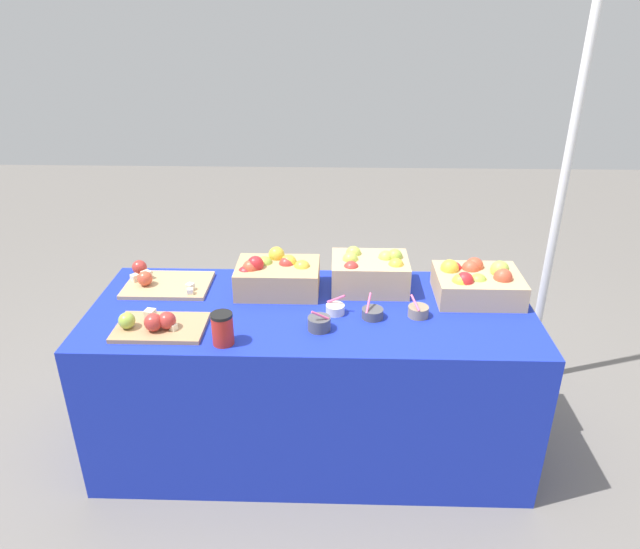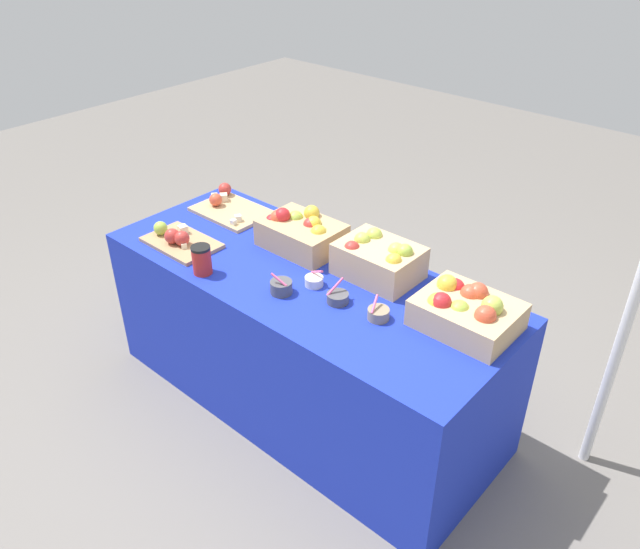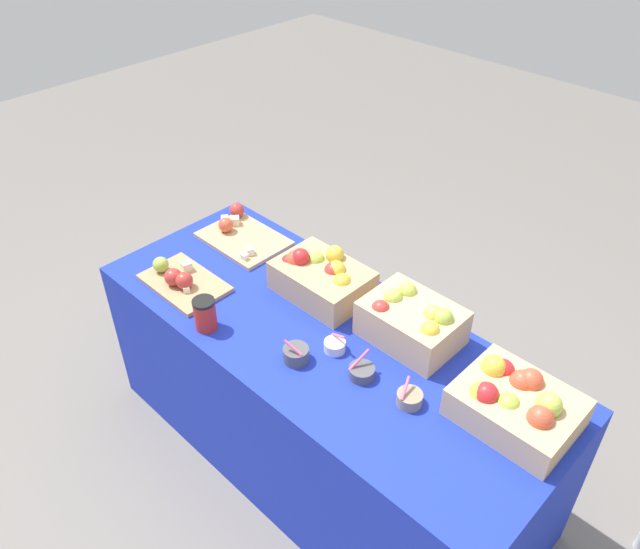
{
  "view_description": "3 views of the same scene",
  "coord_description": "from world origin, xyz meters",
  "px_view_note": "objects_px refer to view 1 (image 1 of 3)",
  "views": [
    {
      "loc": [
        0.1,
        -2.18,
        1.95
      ],
      "look_at": [
        0.04,
        0.06,
        0.87
      ],
      "focal_mm": 32.58,
      "sensor_mm": 36.0,
      "label": 1
    },
    {
      "loc": [
        1.6,
        -1.7,
        2.2
      ],
      "look_at": [
        0.14,
        -0.04,
        0.81
      ],
      "focal_mm": 35.39,
      "sensor_mm": 36.0,
      "label": 2
    },
    {
      "loc": [
        1.21,
        -1.26,
        2.34
      ],
      "look_at": [
        -0.08,
        0.06,
        0.93
      ],
      "focal_mm": 35.48,
      "sensor_mm": 36.0,
      "label": 3
    }
  ],
  "objects_px": {
    "sample_bowl_near": "(335,309)",
    "sample_bowl_extra": "(372,313)",
    "apple_crate_left": "(476,282)",
    "cutting_board_back": "(161,282)",
    "sample_bowl_far": "(319,323)",
    "apple_crate_right": "(277,275)",
    "tent_pole": "(558,211)",
    "coffee_cup": "(223,329)",
    "sample_bowl_mid": "(418,311)",
    "apple_crate_middle": "(370,272)",
    "cutting_board_front": "(157,325)"
  },
  "relations": [
    {
      "from": "sample_bowl_mid",
      "to": "tent_pole",
      "type": "bearing_deg",
      "value": 39.18
    },
    {
      "from": "tent_pole",
      "to": "sample_bowl_near",
      "type": "bearing_deg",
      "value": -151.44
    },
    {
      "from": "coffee_cup",
      "to": "tent_pole",
      "type": "distance_m",
      "value": 1.74
    },
    {
      "from": "coffee_cup",
      "to": "cutting_board_front",
      "type": "bearing_deg",
      "value": 163.09
    },
    {
      "from": "sample_bowl_mid",
      "to": "sample_bowl_extra",
      "type": "distance_m",
      "value": 0.19
    },
    {
      "from": "cutting_board_front",
      "to": "sample_bowl_far",
      "type": "relative_size",
      "value": 3.59
    },
    {
      "from": "apple_crate_left",
      "to": "coffee_cup",
      "type": "relative_size",
      "value": 2.84
    },
    {
      "from": "sample_bowl_far",
      "to": "coffee_cup",
      "type": "distance_m",
      "value": 0.38
    },
    {
      "from": "apple_crate_middle",
      "to": "sample_bowl_far",
      "type": "xyz_separation_m",
      "value": [
        -0.22,
        -0.37,
        -0.05
      ]
    },
    {
      "from": "sample_bowl_near",
      "to": "sample_bowl_mid",
      "type": "bearing_deg",
      "value": -2.01
    },
    {
      "from": "cutting_board_back",
      "to": "sample_bowl_far",
      "type": "height_order",
      "value": "sample_bowl_far"
    },
    {
      "from": "tent_pole",
      "to": "apple_crate_middle",
      "type": "bearing_deg",
      "value": -159.35
    },
    {
      "from": "apple_crate_middle",
      "to": "sample_bowl_extra",
      "type": "height_order",
      "value": "apple_crate_middle"
    },
    {
      "from": "sample_bowl_near",
      "to": "sample_bowl_extra",
      "type": "distance_m",
      "value": 0.16
    },
    {
      "from": "cutting_board_back",
      "to": "sample_bowl_extra",
      "type": "relative_size",
      "value": 3.96
    },
    {
      "from": "sample_bowl_near",
      "to": "coffee_cup",
      "type": "relative_size",
      "value": 0.66
    },
    {
      "from": "sample_bowl_mid",
      "to": "sample_bowl_near",
      "type": "bearing_deg",
      "value": 177.99
    },
    {
      "from": "apple_crate_middle",
      "to": "sample_bowl_mid",
      "type": "relative_size",
      "value": 3.87
    },
    {
      "from": "sample_bowl_extra",
      "to": "sample_bowl_far",
      "type": "bearing_deg",
      "value": -154.9
    },
    {
      "from": "sample_bowl_near",
      "to": "sample_bowl_mid",
      "type": "distance_m",
      "value": 0.35
    },
    {
      "from": "apple_crate_left",
      "to": "sample_bowl_extra",
      "type": "xyz_separation_m",
      "value": [
        -0.46,
        -0.2,
        -0.05
      ]
    },
    {
      "from": "apple_crate_middle",
      "to": "sample_bowl_mid",
      "type": "distance_m",
      "value": 0.32
    },
    {
      "from": "apple_crate_middle",
      "to": "coffee_cup",
      "type": "bearing_deg",
      "value": -140.16
    },
    {
      "from": "sample_bowl_mid",
      "to": "coffee_cup",
      "type": "xyz_separation_m",
      "value": [
        -0.77,
        -0.23,
        0.04
      ]
    },
    {
      "from": "cutting_board_back",
      "to": "sample_bowl_far",
      "type": "relative_size",
      "value": 3.85
    },
    {
      "from": "apple_crate_left",
      "to": "apple_crate_right",
      "type": "bearing_deg",
      "value": 177.74
    },
    {
      "from": "apple_crate_right",
      "to": "sample_bowl_mid",
      "type": "height_order",
      "value": "apple_crate_right"
    },
    {
      "from": "sample_bowl_near",
      "to": "sample_bowl_far",
      "type": "height_order",
      "value": "sample_bowl_far"
    },
    {
      "from": "apple_crate_right",
      "to": "tent_pole",
      "type": "relative_size",
      "value": 0.18
    },
    {
      "from": "apple_crate_right",
      "to": "sample_bowl_extra",
      "type": "xyz_separation_m",
      "value": [
        0.42,
        -0.23,
        -0.06
      ]
    },
    {
      "from": "cutting_board_front",
      "to": "sample_bowl_extra",
      "type": "relative_size",
      "value": 3.69
    },
    {
      "from": "cutting_board_back",
      "to": "sample_bowl_near",
      "type": "bearing_deg",
      "value": -16.29
    },
    {
      "from": "apple_crate_middle",
      "to": "apple_crate_right",
      "type": "bearing_deg",
      "value": -175.07
    },
    {
      "from": "apple_crate_middle",
      "to": "tent_pole",
      "type": "height_order",
      "value": "tent_pole"
    },
    {
      "from": "apple_crate_middle",
      "to": "tent_pole",
      "type": "xyz_separation_m",
      "value": [
        0.93,
        0.35,
        0.18
      ]
    },
    {
      "from": "apple_crate_left",
      "to": "sample_bowl_extra",
      "type": "height_order",
      "value": "apple_crate_left"
    },
    {
      "from": "sample_bowl_mid",
      "to": "apple_crate_left",
      "type": "bearing_deg",
      "value": 33.67
    },
    {
      "from": "sample_bowl_near",
      "to": "tent_pole",
      "type": "bearing_deg",
      "value": 28.56
    },
    {
      "from": "sample_bowl_far",
      "to": "sample_bowl_extra",
      "type": "bearing_deg",
      "value": 25.1
    },
    {
      "from": "sample_bowl_mid",
      "to": "sample_bowl_far",
      "type": "distance_m",
      "value": 0.43
    },
    {
      "from": "cutting_board_front",
      "to": "sample_bowl_near",
      "type": "relative_size",
      "value": 4.16
    },
    {
      "from": "coffee_cup",
      "to": "tent_pole",
      "type": "height_order",
      "value": "tent_pole"
    },
    {
      "from": "apple_crate_middle",
      "to": "sample_bowl_far",
      "type": "distance_m",
      "value": 0.44
    },
    {
      "from": "apple_crate_middle",
      "to": "sample_bowl_extra",
      "type": "distance_m",
      "value": 0.28
    },
    {
      "from": "apple_crate_right",
      "to": "sample_bowl_mid",
      "type": "bearing_deg",
      "value": -19.58
    },
    {
      "from": "cutting_board_back",
      "to": "sample_bowl_extra",
      "type": "xyz_separation_m",
      "value": [
        0.96,
        -0.27,
        0.0
      ]
    },
    {
      "from": "sample_bowl_near",
      "to": "sample_bowl_far",
      "type": "distance_m",
      "value": 0.15
    },
    {
      "from": "apple_crate_left",
      "to": "cutting_board_back",
      "type": "xyz_separation_m",
      "value": [
        -1.42,
        0.07,
        -0.05
      ]
    },
    {
      "from": "sample_bowl_far",
      "to": "apple_crate_left",
      "type": "bearing_deg",
      "value": 23.87
    },
    {
      "from": "sample_bowl_extra",
      "to": "apple_crate_middle",
      "type": "bearing_deg",
      "value": 89.81
    }
  ]
}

